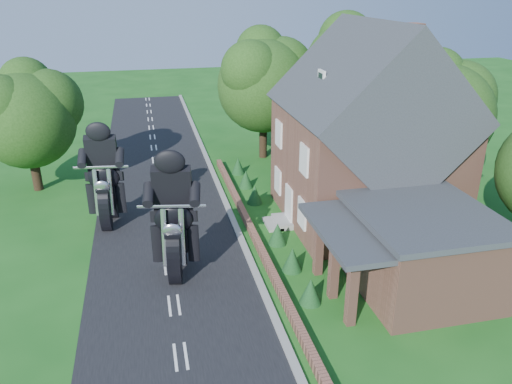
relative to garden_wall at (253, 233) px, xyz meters
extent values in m
plane|color=#175117|center=(-4.30, -5.00, -0.20)|extent=(120.00, 120.00, 0.00)
cube|color=black|center=(-4.30, -5.00, -0.19)|extent=(7.00, 80.00, 0.02)
cube|color=gray|center=(-0.65, -5.00, -0.14)|extent=(0.30, 80.00, 0.12)
cube|color=#8E5B48|center=(0.00, 0.00, 0.00)|extent=(0.30, 22.00, 0.40)
cube|color=#8E5B48|center=(6.20, 1.00, 2.80)|extent=(8.00, 8.00, 6.00)
cube|color=#2C3035|center=(6.20, 1.00, 5.80)|extent=(8.48, 8.64, 8.48)
cube|color=#8E5B48|center=(8.20, 1.00, 9.00)|extent=(0.60, 0.90, 1.60)
cube|color=white|center=(3.60, 1.00, 7.30)|extent=(0.12, 0.80, 0.90)
cube|color=black|center=(3.54, 1.00, 7.30)|extent=(0.04, 0.55, 0.65)
cube|color=white|center=(2.14, 1.00, 0.85)|extent=(0.10, 1.10, 2.10)
cube|color=gray|center=(1.80, 1.00, -0.05)|extent=(0.80, 1.60, 0.30)
cube|color=gray|center=(1.30, 1.00, -0.12)|extent=(0.80, 1.60, 0.15)
cube|color=white|center=(2.14, -1.20, 1.40)|extent=(0.10, 1.10, 1.40)
cube|color=black|center=(2.12, -1.20, 1.40)|extent=(0.04, 0.92, 1.22)
cube|color=white|center=(2.14, 3.20, 1.40)|extent=(0.10, 1.10, 1.40)
cube|color=black|center=(2.12, 3.20, 1.40)|extent=(0.04, 0.92, 1.22)
cube|color=white|center=(2.14, -1.20, 4.10)|extent=(0.10, 1.10, 1.40)
cube|color=black|center=(2.12, -1.20, 4.10)|extent=(0.04, 0.92, 1.22)
cube|color=white|center=(2.14, 3.20, 4.10)|extent=(0.10, 1.10, 1.40)
cube|color=black|center=(2.12, 3.20, 4.10)|extent=(0.04, 0.92, 1.22)
cube|color=#8E5B48|center=(5.70, -5.80, 1.40)|extent=(5.00, 5.60, 3.20)
cube|color=#2C3035|center=(5.70, -5.80, 3.12)|extent=(5.30, 5.94, 0.24)
cube|color=#2C3035|center=(2.60, -5.80, 2.75)|extent=(2.60, 5.32, 0.22)
cube|color=#8E5B48|center=(2.00, -7.60, 1.20)|extent=(0.35, 0.35, 2.80)
cube|color=#8E5B48|center=(2.00, -5.80, 1.20)|extent=(0.35, 0.35, 2.80)
cube|color=#8E5B48|center=(2.00, -4.00, 1.20)|extent=(0.35, 0.35, 2.80)
cylinder|color=black|center=(12.20, 3.50, 1.30)|extent=(0.56, 0.56, 3.00)
sphere|color=#1D3F12|center=(12.20, 3.50, 4.45)|extent=(6.00, 6.00, 6.00)
sphere|color=#1D3F12|center=(13.55, 4.10, 5.35)|extent=(4.32, 4.32, 4.32)
sphere|color=#1D3F12|center=(11.15, 2.60, 5.65)|extent=(3.72, 3.72, 3.72)
sphere|color=#1D3F12|center=(12.30, 4.70, 6.55)|extent=(3.30, 3.30, 3.30)
cylinder|color=black|center=(9.70, 11.00, 1.60)|extent=(0.56, 0.56, 3.60)
sphere|color=#1D3F12|center=(9.70, 11.00, 5.38)|extent=(7.20, 7.20, 7.20)
sphere|color=#1D3F12|center=(11.32, 11.72, 6.46)|extent=(5.18, 5.18, 5.18)
sphere|color=#1D3F12|center=(8.44, 9.92, 6.82)|extent=(4.46, 4.46, 4.46)
sphere|color=#1D3F12|center=(9.80, 12.44, 7.90)|extent=(3.96, 3.96, 3.96)
cylinder|color=black|center=(3.70, 12.00, 1.50)|extent=(0.56, 0.56, 3.40)
sphere|color=#1D3F12|center=(3.70, 12.00, 4.96)|extent=(6.40, 6.40, 6.40)
sphere|color=#1D3F12|center=(5.14, 12.64, 5.92)|extent=(4.61, 4.61, 4.61)
sphere|color=#1D3F12|center=(2.58, 11.04, 6.24)|extent=(3.97, 3.97, 3.97)
sphere|color=#1D3F12|center=(3.80, 13.28, 7.20)|extent=(3.52, 3.52, 3.52)
cylinder|color=black|center=(-11.30, 9.00, 1.20)|extent=(0.56, 0.56, 2.80)
sphere|color=#1D3F12|center=(-11.30, 9.00, 4.14)|extent=(5.60, 5.60, 5.60)
sphere|color=#1D3F12|center=(-10.04, 9.56, 4.98)|extent=(4.03, 4.03, 4.03)
sphere|color=#1D3F12|center=(-12.28, 8.16, 5.26)|extent=(3.47, 3.47, 3.47)
sphere|color=#1D3F12|center=(-11.20, 10.12, 6.10)|extent=(3.08, 3.08, 3.08)
cone|color=#123918|center=(1.00, -6.00, 0.35)|extent=(0.90, 0.90, 1.10)
cone|color=#123918|center=(1.00, -3.50, 0.35)|extent=(0.90, 0.90, 1.10)
cone|color=#123918|center=(1.00, -1.00, 0.35)|extent=(0.90, 0.90, 1.10)
cone|color=#123918|center=(1.00, 4.00, 0.35)|extent=(0.90, 0.90, 1.10)
cone|color=#123918|center=(1.00, 6.50, 0.35)|extent=(0.90, 0.90, 1.10)
cone|color=#123918|center=(1.00, 9.00, 0.35)|extent=(0.90, 0.90, 1.10)
camera|label=1|loc=(-4.80, -21.71, 11.53)|focal=35.00mm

